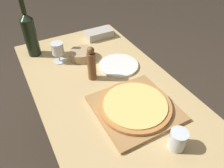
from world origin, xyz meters
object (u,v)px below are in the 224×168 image
at_px(pizza, 135,105).
at_px(wine_bottle, 30,34).
at_px(wine_glass, 58,49).
at_px(small_bowl, 82,54).
at_px(pepper_mill, 92,64).

xyz_separation_m(pizza, wine_bottle, (-0.32, 0.74, 0.12)).
height_order(pizza, wine_glass, wine_glass).
bearing_deg(wine_glass, wine_bottle, 126.14).
bearing_deg(small_bowl, pizza, -84.30).
xyz_separation_m(pizza, small_bowl, (-0.05, 0.55, -0.00)).
bearing_deg(small_bowl, pepper_mill, -97.00).
height_order(wine_bottle, pepper_mill, wine_bottle).
height_order(wine_bottle, wine_glass, wine_bottle).
height_order(pizza, wine_bottle, wine_bottle).
height_order(pizza, pepper_mill, pepper_mill).
xyz_separation_m(pepper_mill, small_bowl, (0.03, 0.22, -0.07)).
relative_size(pizza, wine_glass, 2.70).
xyz_separation_m(wine_bottle, pepper_mill, (0.23, -0.42, -0.05)).
relative_size(pizza, pepper_mill, 1.72).
height_order(pepper_mill, small_bowl, pepper_mill).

